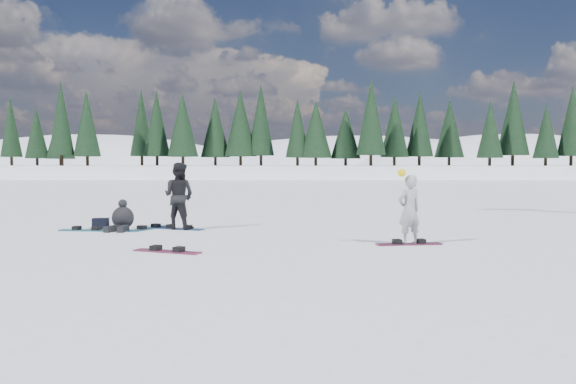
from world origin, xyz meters
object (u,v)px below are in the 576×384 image
(gear_bag, at_px, (101,223))
(snowboard_loose_c, at_px, (86,230))
(snowboarder_man, at_px, (179,196))
(seated_rider, at_px, (122,218))
(snowboarder_woman, at_px, (409,209))
(snowboard_loose_b, at_px, (167,252))
(snowboard_loose_a, at_px, (149,229))

(gear_bag, xyz_separation_m, snowboard_loose_c, (-0.21, -0.51, -0.14))
(snowboarder_man, xyz_separation_m, snowboard_loose_c, (-2.46, -0.44, -0.92))
(seated_rider, bearing_deg, snowboarder_man, 15.27)
(gear_bag, bearing_deg, snowboarder_woman, -19.63)
(seated_rider, distance_m, snowboard_loose_b, 4.42)
(snowboard_loose_a, xyz_separation_m, snowboard_loose_b, (1.50, -4.03, 0.00))
(gear_bag, relative_size, snowboard_loose_c, 0.30)
(snowboard_loose_b, bearing_deg, gear_bag, 144.46)
(gear_bag, xyz_separation_m, snowboard_loose_b, (2.88, -4.08, -0.14))
(seated_rider, xyz_separation_m, gear_bag, (-0.70, 0.25, -0.18))
(snowboarder_man, height_order, seated_rider, snowboarder_man)
(seated_rider, height_order, gear_bag, seated_rider)
(snowboarder_woman, xyz_separation_m, gear_bag, (-8.12, 2.90, -0.66))
(snowboarder_woman, distance_m, snowboard_loose_a, 7.35)
(snowboarder_man, bearing_deg, seated_rider, 25.40)
(snowboarder_man, bearing_deg, snowboard_loose_a, 17.44)
(snowboard_loose_b, bearing_deg, snowboarder_man, 118.27)
(snowboarder_woman, distance_m, snowboard_loose_b, 5.43)
(snowboarder_woman, relative_size, snowboard_loose_b, 1.15)
(snowboarder_man, distance_m, gear_bag, 2.38)
(snowboarder_man, relative_size, seated_rider, 1.79)
(gear_bag, relative_size, snowboard_loose_b, 0.30)
(snowboarder_man, distance_m, snowboard_loose_c, 2.66)
(snowboard_loose_c, relative_size, snowboard_loose_a, 1.00)
(gear_bag, distance_m, snowboard_loose_c, 0.57)
(gear_bag, bearing_deg, snowboarder_man, -1.68)
(snowboarder_man, distance_m, snowboard_loose_b, 4.17)
(snowboard_loose_c, distance_m, snowboard_loose_a, 1.66)
(seated_rider, xyz_separation_m, snowboard_loose_b, (2.18, -3.83, -0.31))
(snowboarder_woman, height_order, snowboard_loose_a, snowboarder_woman)
(snowboard_loose_c, distance_m, snowboard_loose_b, 4.73)
(snowboarder_woman, relative_size, gear_bag, 3.85)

